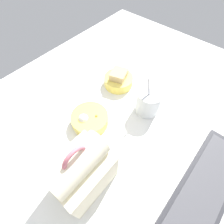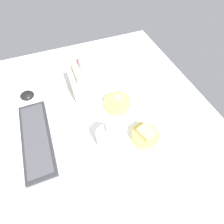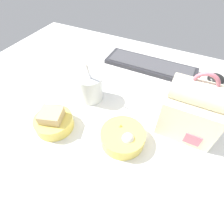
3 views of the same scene
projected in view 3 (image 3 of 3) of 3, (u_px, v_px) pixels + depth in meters
desk_surface at (112, 116)px, 62.08cm from camera, size 140.00×110.00×2.00cm
keyboard at (150, 65)px, 79.72cm from camera, size 40.92×12.67×2.10cm
lunch_bag at (192, 110)px, 50.88cm from camera, size 16.15×12.72×21.83cm
soup_cup at (90, 87)px, 63.25cm from camera, size 8.90×8.90×16.13cm
bento_bowl_sandwich at (54, 121)px, 55.90cm from camera, size 12.28×12.28×7.08cm
bento_bowl_snacks at (123, 137)px, 52.42cm from camera, size 13.39×13.39×5.76cm
computer_mouse at (216, 79)px, 71.87cm from camera, size 6.80×7.26×3.44cm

